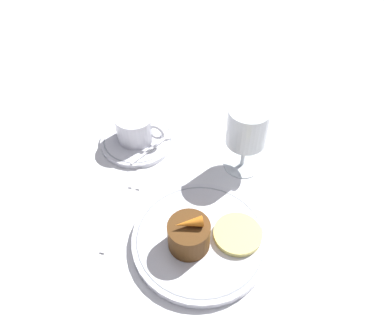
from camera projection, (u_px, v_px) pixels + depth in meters
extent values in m
plane|color=white|center=(186.00, 226.00, 0.64)|extent=(3.00, 3.00, 0.00)
cylinder|color=white|center=(201.00, 239.00, 0.61)|extent=(0.22, 0.22, 0.01)
torus|color=#999EA8|center=(201.00, 238.00, 0.61)|extent=(0.21, 0.21, 0.00)
cylinder|color=white|center=(138.00, 140.00, 0.77)|extent=(0.15, 0.15, 0.01)
torus|color=#999EA8|center=(138.00, 139.00, 0.77)|extent=(0.14, 0.14, 0.00)
cylinder|color=white|center=(135.00, 127.00, 0.75)|extent=(0.08, 0.08, 0.06)
cylinder|color=#9E7A4C|center=(135.00, 126.00, 0.75)|extent=(0.07, 0.07, 0.04)
torus|color=white|center=(156.00, 132.00, 0.73)|extent=(0.03, 0.01, 0.04)
cube|color=silver|center=(148.00, 151.00, 0.74)|extent=(0.03, 0.09, 0.00)
ellipsoid|color=silver|center=(168.00, 137.00, 0.77)|extent=(0.02, 0.03, 0.00)
cylinder|color=silver|center=(242.00, 164.00, 0.73)|extent=(0.07, 0.07, 0.01)
cylinder|color=silver|center=(244.00, 153.00, 0.71)|extent=(0.01, 0.01, 0.06)
cylinder|color=silver|center=(247.00, 126.00, 0.66)|extent=(0.07, 0.07, 0.07)
cylinder|color=#470A14|center=(247.00, 132.00, 0.67)|extent=(0.06, 0.06, 0.04)
cube|color=silver|center=(119.00, 218.00, 0.64)|extent=(0.02, 0.14, 0.01)
cube|color=silver|center=(139.00, 178.00, 0.70)|extent=(0.03, 0.05, 0.01)
cylinder|color=#563314|center=(189.00, 235.00, 0.58)|extent=(0.07, 0.07, 0.05)
cone|color=orange|center=(189.00, 223.00, 0.55)|extent=(0.04, 0.04, 0.02)
cylinder|color=#EFE075|center=(238.00, 234.00, 0.60)|extent=(0.08, 0.08, 0.01)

